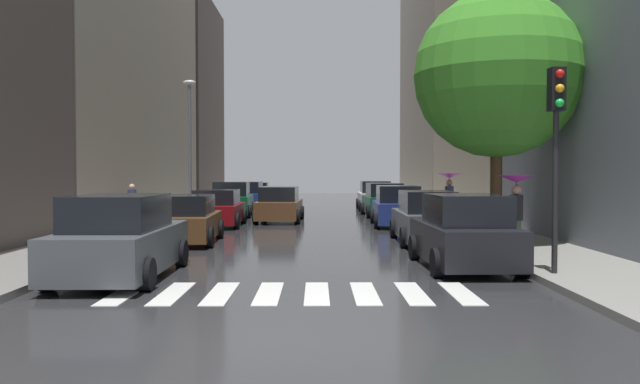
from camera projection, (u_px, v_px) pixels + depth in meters
name	position (u px, v px, depth m)	size (l,w,h in m)	color
ground_plane	(308.00, 216.00, 32.07)	(28.00, 72.00, 0.04)	#2C2C2E
sidewalk_left	(184.00, 215.00, 32.03)	(3.00, 72.00, 0.15)	gray
sidewalk_right	(432.00, 215.00, 32.10)	(3.00, 72.00, 0.15)	gray
crosswalk_stripes	(293.00, 293.00, 11.45)	(6.75, 2.20, 0.01)	silver
building_left_far	(176.00, 101.00, 49.70)	(6.00, 12.14, 16.16)	#564C47
building_right_mid	(513.00, 67.00, 32.81)	(6.00, 13.42, 15.93)	#B2A38C
building_right_far	(452.00, 39.00, 47.54)	(6.00, 15.61, 25.37)	#9E9384
parked_car_left_nearest	(121.00, 239.00, 13.13)	(2.15, 4.66, 1.79)	#474C51
parked_car_left_second	(187.00, 220.00, 19.66)	(2.12, 4.14, 1.55)	brown
parked_car_left_third	(217.00, 209.00, 25.84)	(2.16, 4.12, 1.56)	maroon
parked_car_left_fourth	(232.00, 200.00, 31.83)	(2.26, 4.31, 1.80)	#0C4C2D
parked_car_left_fifth	(248.00, 196.00, 38.11)	(2.16, 4.76, 1.71)	navy
parked_car_left_sixth	(257.00, 194.00, 44.12)	(2.07, 4.32, 1.57)	black
parked_car_right_nearest	(464.00, 234.00, 14.51)	(2.13, 4.17, 1.75)	black
parked_car_right_second	(426.00, 219.00, 19.71)	(2.02, 4.36, 1.68)	#474C51
parked_car_right_third	(397.00, 207.00, 25.94)	(2.23, 4.26, 1.72)	navy
parked_car_right_fourth	(384.00, 201.00, 31.82)	(2.20, 4.14, 1.73)	#0C4C2D
parked_car_right_fifth	(375.00, 197.00, 37.28)	(2.18, 4.15, 1.76)	silver
car_midroad	(280.00, 205.00, 28.37)	(2.20, 4.59, 1.63)	brown
pedestrian_foreground	(516.00, 197.00, 16.22)	(0.95, 0.95, 2.05)	#38513D
pedestrian_near_tree	(132.00, 202.00, 25.91)	(0.36, 0.36, 1.65)	gray
pedestrian_by_kerb	(449.00, 186.00, 25.53)	(1.06, 1.06, 2.09)	brown
street_tree_right	(497.00, 75.00, 18.69)	(5.07, 5.07, 7.65)	#513823
traffic_light_right_corner	(556.00, 124.00, 12.76)	(0.30, 0.42, 4.30)	black
lamp_post_left	(190.00, 138.00, 28.87)	(0.60, 0.28, 6.48)	#595B60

